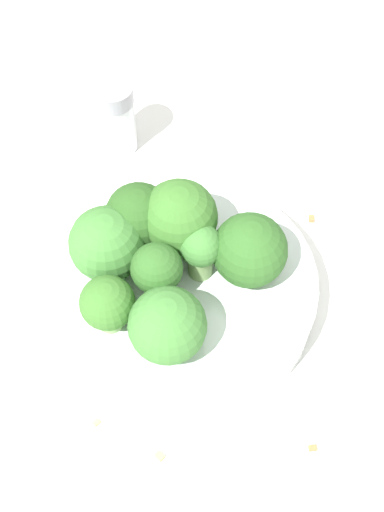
# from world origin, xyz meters

# --- Properties ---
(ground_plane) EXTENTS (3.00, 3.00, 0.00)m
(ground_plane) POSITION_xyz_m (0.00, 0.00, 0.00)
(ground_plane) COLOR white
(bowl) EXTENTS (0.19, 0.19, 0.04)m
(bowl) POSITION_xyz_m (0.00, 0.00, 0.02)
(bowl) COLOR silver
(bowl) RESTS_ON ground_plane
(broccoli_floret_0) EXTENTS (0.06, 0.06, 0.06)m
(broccoli_floret_0) POSITION_xyz_m (-0.05, -0.02, 0.07)
(broccoli_floret_0) COLOR #7A9E5B
(broccoli_floret_0) RESTS_ON bowl
(broccoli_floret_1) EXTENTS (0.03, 0.03, 0.05)m
(broccoli_floret_1) POSITION_xyz_m (0.01, -0.00, 0.07)
(broccoli_floret_1) COLOR #7A9E5B
(broccoli_floret_1) RESTS_ON bowl
(broccoli_floret_2) EXTENTS (0.04, 0.04, 0.06)m
(broccoli_floret_2) POSITION_xyz_m (-0.03, 0.01, 0.07)
(broccoli_floret_2) COLOR #84AD66
(broccoli_floret_2) RESTS_ON bowl
(broccoli_floret_3) EXTENTS (0.06, 0.06, 0.06)m
(broccoli_floret_3) POSITION_xyz_m (-0.03, 0.06, 0.07)
(broccoli_floret_3) COLOR #8EB770
(broccoli_floret_3) RESTS_ON bowl
(broccoli_floret_4) EXTENTS (0.05, 0.05, 0.06)m
(broccoli_floret_4) POSITION_xyz_m (0.00, 0.05, 0.07)
(broccoli_floret_4) COLOR #7A9E5B
(broccoli_floret_4) RESTS_ON bowl
(broccoli_floret_5) EXTENTS (0.06, 0.06, 0.07)m
(broccoli_floret_5) POSITION_xyz_m (0.02, 0.03, 0.08)
(broccoli_floret_5) COLOR #84AD66
(broccoli_floret_5) RESTS_ON bowl
(broccoli_floret_6) EXTENTS (0.04, 0.04, 0.05)m
(broccoli_floret_6) POSITION_xyz_m (-0.07, 0.02, 0.07)
(broccoli_floret_6) COLOR #84AD66
(broccoli_floret_6) RESTS_ON bowl
(broccoli_floret_7) EXTENTS (0.06, 0.06, 0.06)m
(broccoli_floret_7) POSITION_xyz_m (0.03, -0.03, 0.07)
(broccoli_floret_7) COLOR #8EB770
(broccoli_floret_7) RESTS_ON bowl
(pepper_shaker) EXTENTS (0.03, 0.03, 0.07)m
(pepper_shaker) POSITION_xyz_m (0.08, 0.16, 0.04)
(pepper_shaker) COLOR silver
(pepper_shaker) RESTS_ON ground_plane
(almond_crumb_0) EXTENTS (0.01, 0.01, 0.01)m
(almond_crumb_0) POSITION_xyz_m (0.13, -0.02, 0.00)
(almond_crumb_0) COLOR olive
(almond_crumb_0) RESTS_ON ground_plane
(almond_crumb_1) EXTENTS (0.01, 0.01, 0.01)m
(almond_crumb_1) POSITION_xyz_m (-0.03, -0.14, 0.00)
(almond_crumb_1) COLOR olive
(almond_crumb_1) RESTS_ON ground_plane
(almond_crumb_3) EXTENTS (0.01, 0.01, 0.01)m
(almond_crumb_3) POSITION_xyz_m (-0.11, -0.06, 0.00)
(almond_crumb_3) COLOR tan
(almond_crumb_3) RESTS_ON ground_plane
(almond_crumb_4) EXTENTS (0.01, 0.00, 0.01)m
(almond_crumb_4) POSITION_xyz_m (-0.12, -0.01, 0.00)
(almond_crumb_4) COLOR tan
(almond_crumb_4) RESTS_ON ground_plane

